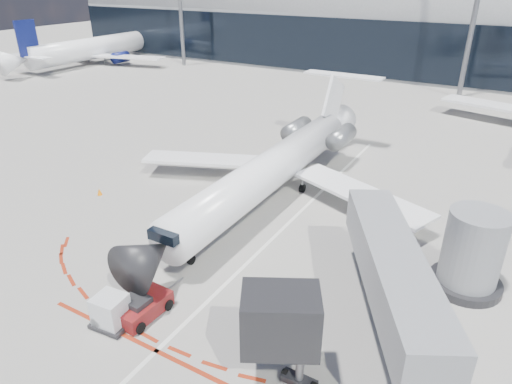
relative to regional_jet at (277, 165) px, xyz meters
The scene contains 12 objects.
ground 7.61m from the regional_jet, 65.45° to the right, with size 260.00×260.00×0.00m, color gray.
apron_centerline 5.99m from the regional_jet, 56.60° to the right, with size 0.25×40.00×0.01m, color silver.
apron_stop_bar 18.43m from the regional_jet, 80.63° to the right, with size 14.00×0.25×0.01m, color maroon.
terminal_building 58.84m from the regional_jet, 87.09° to the left, with size 150.00×24.15×24.00m.
jet_bridge 15.93m from the regional_jet, 36.71° to the right, with size 10.03×15.20×4.90m.
light_mast_centre 43.40m from the regional_jet, 79.13° to the left, with size 0.70×0.70×25.00m, color slate.
regional_jet is the anchor object (origin of this frame).
pushback_tug 16.52m from the regional_jet, 88.01° to the right, with size 2.17×4.83×1.24m.
ramp_worker 16.01m from the regional_jet, 89.56° to the right, with size 0.64×0.42×1.75m, color #D0FF1A.
uld_container 17.84m from the regional_jet, 90.49° to the right, with size 2.03×1.78×1.78m.
safety_cone_left 14.58m from the regional_jet, 149.58° to the right, with size 0.40×0.40×0.56m, color orange.
bg_airliner_0 68.59m from the regional_jet, 148.59° to the left, with size 35.50×37.59×11.49m, color white, non-canonical shape.
Camera 1 is at (12.32, -23.25, 16.41)m, focal length 32.00 mm.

